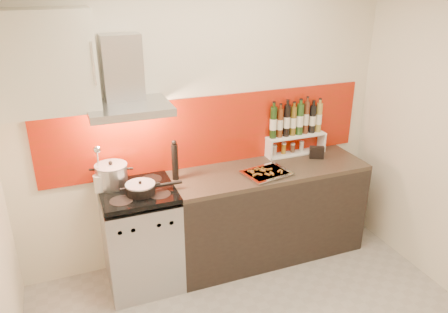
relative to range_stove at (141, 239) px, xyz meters
name	(u,v)px	position (x,y,z in m)	size (l,w,h in m)	color
back_wall	(206,123)	(0.70, 0.30, 0.86)	(3.40, 0.02, 2.60)	silver
backsplash	(212,131)	(0.75, 0.29, 0.78)	(3.00, 0.02, 0.64)	#9F2508
range_stove	(141,239)	(0.00, 0.00, 0.00)	(0.60, 0.60, 0.91)	#B7B7BA
counter	(268,212)	(1.20, 0.00, 0.01)	(1.80, 0.60, 0.90)	black
range_hood	(125,84)	(0.00, 0.14, 1.30)	(0.62, 0.50, 0.61)	#B7B7BA
upper_cabinet	(44,62)	(-0.55, 0.13, 1.51)	(0.70, 0.35, 0.72)	beige
stock_pot	(112,175)	(-0.17, 0.14, 0.56)	(0.26, 0.26, 0.23)	#B7B7BA
saute_pan	(142,188)	(0.02, -0.08, 0.51)	(0.46, 0.24, 0.11)	black
utensil_jar	(99,178)	(-0.28, 0.08, 0.58)	(0.09, 0.13, 0.42)	silver
pepper_mill	(175,161)	(0.35, 0.09, 0.63)	(0.06, 0.06, 0.36)	black
step_shelf	(295,129)	(1.58, 0.24, 0.71)	(0.60, 0.16, 0.51)	white
caddy_box	(317,152)	(1.72, 0.05, 0.52)	(0.13, 0.06, 0.11)	black
baking_tray	(266,173)	(1.11, -0.10, 0.47)	(0.44, 0.37, 0.03)	silver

